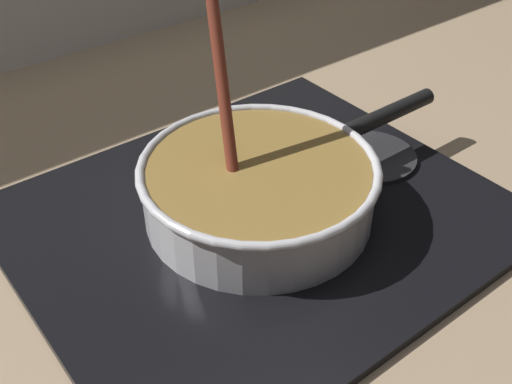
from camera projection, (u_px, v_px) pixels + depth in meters
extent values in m
cube|color=#9E8466|center=(372.00, 330.00, 0.65)|extent=(2.40, 1.60, 0.04)
cube|color=black|center=(256.00, 218.00, 0.75)|extent=(0.56, 0.48, 0.01)
torus|color=#592D0C|center=(256.00, 212.00, 0.75)|extent=(0.19, 0.19, 0.01)
cylinder|color=#262628|center=(370.00, 157.00, 0.84)|extent=(0.13, 0.13, 0.01)
cylinder|color=silver|center=(256.00, 192.00, 0.73)|extent=(0.27, 0.27, 0.07)
cylinder|color=olive|center=(256.00, 189.00, 0.72)|extent=(0.26, 0.26, 0.06)
torus|color=silver|center=(256.00, 168.00, 0.71)|extent=(0.28, 0.28, 0.01)
cylinder|color=black|center=(387.00, 115.00, 0.82)|extent=(0.17, 0.02, 0.02)
cylinder|color=#EDD88C|center=(237.00, 149.00, 0.76)|extent=(0.03, 0.03, 0.01)
cylinder|color=#EDD88C|center=(284.00, 199.00, 0.68)|extent=(0.04, 0.04, 0.01)
cylinder|color=#E5CC7A|center=(249.00, 199.00, 0.68)|extent=(0.03, 0.03, 0.01)
cylinder|color=beige|center=(264.00, 167.00, 0.73)|extent=(0.04, 0.04, 0.01)
cylinder|color=#EDD88C|center=(326.00, 200.00, 0.68)|extent=(0.03, 0.03, 0.01)
cylinder|color=beige|center=(240.00, 132.00, 0.79)|extent=(0.03, 0.03, 0.01)
cylinder|color=#EDD88C|center=(210.00, 166.00, 0.73)|extent=(0.03, 0.03, 0.01)
cylinder|color=maroon|center=(222.00, 81.00, 0.68)|extent=(0.06, 0.11, 0.22)
cube|color=brown|center=(234.00, 184.00, 0.71)|extent=(0.04, 0.05, 0.01)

